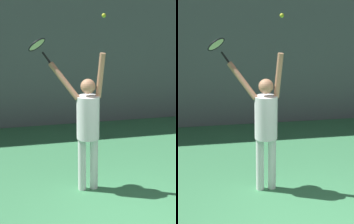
{
  "view_description": "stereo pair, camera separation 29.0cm",
  "coord_description": "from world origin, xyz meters",
  "views": [
    {
      "loc": [
        -1.98,
        -4.22,
        3.09
      ],
      "look_at": [
        -0.59,
        1.82,
        1.34
      ],
      "focal_mm": 65.0,
      "sensor_mm": 36.0,
      "label": 1
    },
    {
      "loc": [
        -1.7,
        -4.28,
        3.09
      ],
      "look_at": [
        -0.59,
        1.82,
        1.34
      ],
      "focal_mm": 65.0,
      "sensor_mm": 36.0,
      "label": 2
    }
  ],
  "objects": [
    {
      "name": "tennis_ball",
      "position": [
        -0.36,
        1.76,
        2.84
      ],
      "size": [
        0.06,
        0.06,
        0.06
      ],
      "color": "#CCDB2D"
    },
    {
      "name": "tennis_racket",
      "position": [
        -1.31,
        2.28,
        2.35
      ],
      "size": [
        0.42,
        0.42,
        0.41
      ],
      "color": "black"
    },
    {
      "name": "back_wall",
      "position": [
        0.0,
        5.52,
        2.5
      ],
      "size": [
        18.0,
        0.1,
        5.0
      ],
      "color": "slate",
      "rests_on": "ground_plane"
    },
    {
      "name": "tennis_player",
      "position": [
        -0.6,
        1.83,
        1.18
      ],
      "size": [
        0.88,
        0.54,
        2.28
      ],
      "color": "white",
      "rests_on": "ground_plane"
    }
  ]
}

